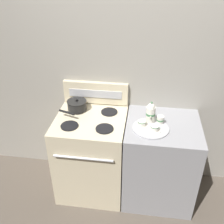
% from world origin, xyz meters
% --- Properties ---
extents(ground_plane, '(6.00, 6.00, 0.00)m').
position_xyz_m(ground_plane, '(0.00, 0.00, 0.00)').
color(ground_plane, brown).
extents(wall_back, '(6.00, 0.05, 2.20)m').
position_xyz_m(wall_back, '(0.00, 0.36, 1.10)').
color(wall_back, '#9E998E').
rests_on(wall_back, ground).
extents(stove, '(0.70, 0.69, 0.93)m').
position_xyz_m(stove, '(-0.36, -0.00, 0.46)').
color(stove, beige).
rests_on(stove, ground).
extents(control_panel, '(0.68, 0.05, 0.24)m').
position_xyz_m(control_panel, '(-0.36, 0.31, 1.05)').
color(control_panel, beige).
rests_on(control_panel, stove).
extents(side_counter, '(0.71, 0.66, 0.91)m').
position_xyz_m(side_counter, '(0.35, 0.00, 0.46)').
color(side_counter, '#939399').
rests_on(side_counter, ground).
extents(saucepan, '(0.24, 0.31, 0.12)m').
position_xyz_m(saucepan, '(-0.53, 0.14, 0.97)').
color(saucepan, black).
rests_on(saucepan, stove).
extents(serving_tray, '(0.34, 0.34, 0.01)m').
position_xyz_m(serving_tray, '(0.23, -0.08, 0.92)').
color(serving_tray, '#B2B2B7').
rests_on(serving_tray, side_counter).
extents(teapot, '(0.09, 0.14, 0.22)m').
position_xyz_m(teapot, '(0.22, 0.02, 1.03)').
color(teapot, white).
rests_on(teapot, serving_tray).
extents(teacup_left, '(0.12, 0.12, 0.05)m').
position_xyz_m(teacup_left, '(0.26, -0.13, 0.95)').
color(teacup_left, white).
rests_on(teacup_left, serving_tray).
extents(teacup_right, '(0.12, 0.12, 0.05)m').
position_xyz_m(teacup_right, '(0.14, -0.07, 0.95)').
color(teacup_right, white).
rests_on(teacup_right, serving_tray).
extents(creamer_jug, '(0.07, 0.07, 0.08)m').
position_xyz_m(creamer_jug, '(0.31, 0.01, 0.97)').
color(creamer_jug, white).
rests_on(creamer_jug, serving_tray).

